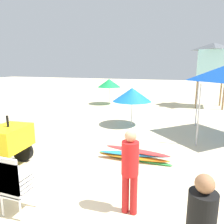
% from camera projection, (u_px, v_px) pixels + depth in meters
% --- Properties ---
extents(ground, '(80.00, 80.00, 0.00)m').
position_uv_depth(ground, '(78.00, 205.00, 4.42)').
color(ground, beige).
extents(stacked_plastic_chairs, '(0.48, 0.48, 1.20)m').
position_uv_depth(stacked_plastic_chairs, '(13.00, 181.00, 4.00)').
color(stacked_plastic_chairs, white).
rests_on(stacked_plastic_chairs, ground).
extents(surfboard_pile, '(2.35, 0.59, 0.32)m').
position_uv_depth(surfboard_pile, '(135.00, 155.00, 6.50)').
color(surfboard_pile, green).
rests_on(surfboard_pile, ground).
extents(lifeguard_near_right, '(0.32, 0.32, 1.65)m').
position_uv_depth(lifeguard_near_right, '(130.00, 167.00, 4.01)').
color(lifeguard_near_right, red).
rests_on(lifeguard_near_right, ground).
extents(lifeguard_tower, '(1.98, 1.98, 4.20)m').
position_uv_depth(lifeguard_tower, '(212.00, 60.00, 14.21)').
color(lifeguard_tower, olive).
rests_on(lifeguard_tower, ground).
extents(beach_umbrella_left, '(1.67, 1.67, 1.82)m').
position_uv_depth(beach_umbrella_left, '(109.00, 83.00, 15.59)').
color(beach_umbrella_left, beige).
rests_on(beach_umbrella_left, ground).
extents(beach_umbrella_mid, '(1.78, 1.78, 1.77)m').
position_uv_depth(beach_umbrella_mid, '(132.00, 95.00, 10.00)').
color(beach_umbrella_mid, beige).
rests_on(beach_umbrella_mid, ground).
extents(traffic_cone_near, '(0.35, 0.35, 0.50)m').
position_uv_depth(traffic_cone_near, '(208.00, 191.00, 4.46)').
color(traffic_cone_near, orange).
rests_on(traffic_cone_near, ground).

